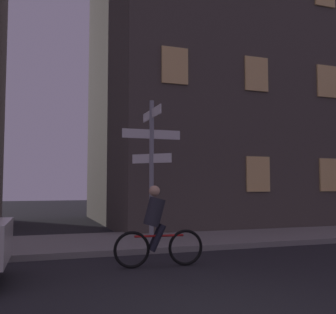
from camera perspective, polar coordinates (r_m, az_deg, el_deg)
sidewalk_kerb at (r=11.18m, az=-7.33°, el=-11.98°), size 40.00×3.47×0.14m
signpost at (r=10.43m, az=-2.36°, el=0.00°), size 1.58×1.55×3.70m
cyclist at (r=8.07m, az=-1.62°, el=-10.23°), size 1.82×0.35×1.61m
building_right_block at (r=19.98m, az=8.95°, el=16.03°), size 12.10×9.32×16.93m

